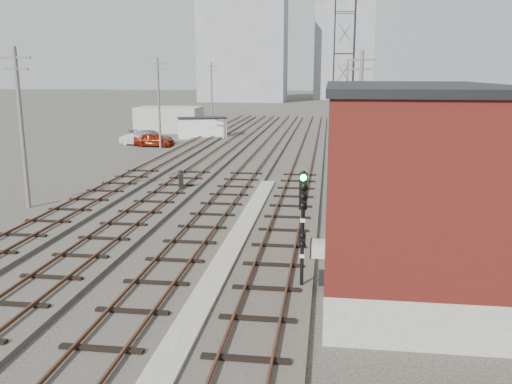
% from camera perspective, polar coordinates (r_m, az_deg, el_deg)
% --- Properties ---
extents(ground, '(320.00, 320.00, 0.00)m').
position_cam_1_polar(ground, '(68.82, 3.86, 6.15)').
color(ground, '#282621').
rests_on(ground, ground).
extents(track_right, '(3.20, 90.00, 0.39)m').
position_cam_1_polar(track_right, '(47.89, 5.15, 3.44)').
color(track_right, '#332D28').
rests_on(track_right, ground).
extents(track_mid_right, '(3.20, 90.00, 0.39)m').
position_cam_1_polar(track_mid_right, '(48.22, 0.39, 3.56)').
color(track_mid_right, '#332D28').
rests_on(track_mid_right, ground).
extents(track_mid_left, '(3.20, 90.00, 0.39)m').
position_cam_1_polar(track_mid_left, '(48.88, -4.27, 3.64)').
color(track_mid_left, '#332D28').
rests_on(track_mid_left, ground).
extents(track_left, '(3.20, 90.00, 0.39)m').
position_cam_1_polar(track_left, '(49.85, -8.79, 3.71)').
color(track_left, '#332D28').
rests_on(track_left, ground).
extents(platform_curb, '(0.90, 28.00, 0.26)m').
position_cam_1_polar(platform_curb, '(23.82, -2.44, -5.87)').
color(platform_curb, gray).
rests_on(platform_curb, ground).
extents(brick_building, '(6.54, 12.20, 7.22)m').
position_cam_1_polar(brick_building, '(20.86, 15.75, 0.94)').
color(brick_building, gray).
rests_on(brick_building, ground).
extents(lattice_tower, '(1.60, 1.60, 15.00)m').
position_cam_1_polar(lattice_tower, '(43.26, 9.17, 12.20)').
color(lattice_tower, black).
rests_on(lattice_tower, ground).
extents(utility_pole_left_a, '(1.80, 0.24, 9.00)m').
position_cam_1_polar(utility_pole_left_a, '(33.09, -23.48, 6.57)').
color(utility_pole_left_a, '#595147').
rests_on(utility_pole_left_a, ground).
extents(utility_pole_left_b, '(1.80, 0.24, 9.00)m').
position_cam_1_polar(utility_pole_left_b, '(55.97, -10.20, 9.44)').
color(utility_pole_left_b, '#595147').
rests_on(utility_pole_left_b, ground).
extents(utility_pole_left_c, '(1.80, 0.24, 9.00)m').
position_cam_1_polar(utility_pole_left_c, '(80.12, -4.70, 10.48)').
color(utility_pole_left_c, '#595147').
rests_on(utility_pole_left_c, ground).
extents(utility_pole_right_a, '(1.80, 0.24, 9.00)m').
position_cam_1_polar(utility_pole_right_a, '(36.41, 10.86, 7.84)').
color(utility_pole_right_a, '#595147').
rests_on(utility_pole_right_a, ground).
extents(utility_pole_right_b, '(1.80, 0.24, 9.00)m').
position_cam_1_polar(utility_pole_right_b, '(66.34, 9.50, 9.93)').
color(utility_pole_right_b, '#595147').
rests_on(utility_pole_right_b, ground).
extents(apartment_left, '(22.00, 14.00, 30.00)m').
position_cam_1_polar(apartment_left, '(145.19, -1.34, 15.47)').
color(apartment_left, gray).
rests_on(apartment_left, ground).
extents(apartment_right, '(16.00, 12.00, 26.00)m').
position_cam_1_polar(apartment_right, '(158.37, 9.19, 14.35)').
color(apartment_right, gray).
rests_on(apartment_right, ground).
extents(shed_left, '(8.00, 5.00, 3.20)m').
position_cam_1_polar(shed_left, '(71.51, -9.13, 7.55)').
color(shed_left, gray).
rests_on(shed_left, ground).
extents(shed_right, '(6.00, 6.00, 4.00)m').
position_cam_1_polar(shed_right, '(78.58, 11.01, 8.21)').
color(shed_right, gray).
rests_on(shed_right, ground).
extents(signal_mast, '(0.40, 0.42, 4.34)m').
position_cam_1_polar(signal_mast, '(18.93, 4.93, -3.01)').
color(signal_mast, gray).
rests_on(signal_mast, ground).
extents(switch_stand, '(0.39, 0.39, 1.35)m').
position_cam_1_polar(switch_stand, '(35.66, -7.89, 1.09)').
color(switch_stand, black).
rests_on(switch_stand, ground).
extents(site_trailer, '(6.20, 4.13, 2.41)m').
position_cam_1_polar(site_trailer, '(64.51, -5.68, 6.77)').
color(site_trailer, white).
rests_on(site_trailer, ground).
extents(car_red, '(4.38, 2.11, 1.44)m').
position_cam_1_polar(car_red, '(57.59, -10.66, 5.43)').
color(car_red, maroon).
rests_on(car_red, ground).
extents(car_silver, '(3.94, 2.21, 1.23)m').
position_cam_1_polar(car_silver, '(58.92, -12.43, 5.41)').
color(car_silver, '#AEB1B6').
rests_on(car_silver, ground).
extents(car_grey, '(5.26, 2.89, 1.44)m').
position_cam_1_polar(car_grey, '(60.04, -11.00, 5.71)').
color(car_grey, slate).
rests_on(car_grey, ground).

